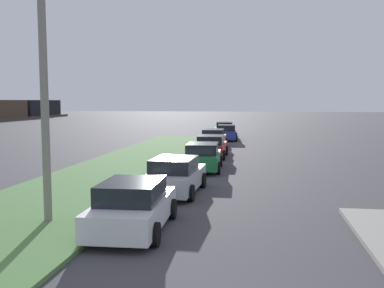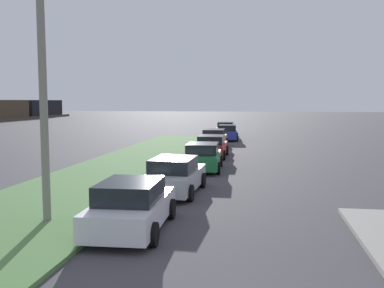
{
  "view_description": "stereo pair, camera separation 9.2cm",
  "coord_description": "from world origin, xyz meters",
  "px_view_note": "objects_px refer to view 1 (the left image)",
  "views": [
    {
      "loc": [
        -5.12,
        -0.21,
        3.72
      ],
      "look_at": [
        17.38,
        3.23,
        1.5
      ],
      "focal_mm": 41.31,
      "sensor_mm": 36.0,
      "label": 1
    },
    {
      "loc": [
        -5.11,
        -0.3,
        3.72
      ],
      "look_at": [
        17.38,
        3.23,
        1.5
      ],
      "focal_mm": 41.31,
      "sensor_mm": 36.0,
      "label": 2
    }
  ],
  "objects_px": {
    "parked_car_blue": "(227,133)",
    "streetlight": "(56,78)",
    "parked_car_orange": "(213,138)",
    "parked_car_white": "(133,206)",
    "parked_car_green": "(203,157)",
    "parked_car_black": "(225,129)",
    "parked_car_silver": "(175,176)",
    "parked_car_red": "(211,147)"
  },
  "relations": [
    {
      "from": "parked_car_blue",
      "to": "streetlight",
      "type": "xyz_separation_m",
      "value": [
        -29.42,
        2.88,
        3.67
      ]
    },
    {
      "from": "parked_car_black",
      "to": "streetlight",
      "type": "relative_size",
      "value": 0.58
    },
    {
      "from": "parked_car_blue",
      "to": "streetlight",
      "type": "height_order",
      "value": "streetlight"
    },
    {
      "from": "parked_car_green",
      "to": "parked_car_blue",
      "type": "bearing_deg",
      "value": -2.32
    },
    {
      "from": "parked_car_silver",
      "to": "streetlight",
      "type": "height_order",
      "value": "streetlight"
    },
    {
      "from": "streetlight",
      "to": "parked_car_orange",
      "type": "bearing_deg",
      "value": -5.81
    },
    {
      "from": "parked_car_green",
      "to": "parked_car_black",
      "type": "height_order",
      "value": "same"
    },
    {
      "from": "parked_car_white",
      "to": "parked_car_silver",
      "type": "xyz_separation_m",
      "value": [
        5.22,
        -0.22,
        0.0
      ]
    },
    {
      "from": "parked_car_green",
      "to": "streetlight",
      "type": "height_order",
      "value": "streetlight"
    },
    {
      "from": "parked_car_red",
      "to": "parked_car_black",
      "type": "bearing_deg",
      "value": 1.33
    },
    {
      "from": "parked_car_silver",
      "to": "parked_car_orange",
      "type": "height_order",
      "value": "same"
    },
    {
      "from": "parked_car_silver",
      "to": "parked_car_orange",
      "type": "distance_m",
      "value": 17.94
    },
    {
      "from": "parked_car_white",
      "to": "parked_car_black",
      "type": "height_order",
      "value": "same"
    },
    {
      "from": "parked_car_black",
      "to": "streetlight",
      "type": "bearing_deg",
      "value": 174.96
    },
    {
      "from": "parked_car_white",
      "to": "parked_car_orange",
      "type": "height_order",
      "value": "same"
    },
    {
      "from": "parked_car_red",
      "to": "parked_car_white",
      "type": "bearing_deg",
      "value": 178.16
    },
    {
      "from": "streetlight",
      "to": "parked_car_black",
      "type": "bearing_deg",
      "value": -3.72
    },
    {
      "from": "parked_car_red",
      "to": "parked_car_green",
      "type": "bearing_deg",
      "value": -179.07
    },
    {
      "from": "parked_car_green",
      "to": "parked_car_orange",
      "type": "distance_m",
      "value": 11.8
    },
    {
      "from": "parked_car_orange",
      "to": "parked_car_white",
      "type": "bearing_deg",
      "value": 179.44
    },
    {
      "from": "parked_car_silver",
      "to": "parked_car_red",
      "type": "height_order",
      "value": "same"
    },
    {
      "from": "parked_car_green",
      "to": "streetlight",
      "type": "bearing_deg",
      "value": 162.45
    },
    {
      "from": "parked_car_blue",
      "to": "streetlight",
      "type": "relative_size",
      "value": 0.59
    },
    {
      "from": "parked_car_white",
      "to": "parked_car_orange",
      "type": "relative_size",
      "value": 1.01
    },
    {
      "from": "parked_car_red",
      "to": "parked_car_blue",
      "type": "distance_m",
      "value": 12.99
    },
    {
      "from": "parked_car_red",
      "to": "streetlight",
      "type": "distance_m",
      "value": 17.06
    },
    {
      "from": "parked_car_green",
      "to": "parked_car_silver",
      "type": "bearing_deg",
      "value": 174.39
    },
    {
      "from": "parked_car_white",
      "to": "parked_car_blue",
      "type": "distance_m",
      "value": 29.78
    },
    {
      "from": "parked_car_black",
      "to": "parked_car_orange",
      "type": "bearing_deg",
      "value": 178.91
    },
    {
      "from": "parked_car_white",
      "to": "parked_car_red",
      "type": "xyz_separation_m",
      "value": [
        16.78,
        -0.43,
        0.0
      ]
    },
    {
      "from": "parked_car_silver",
      "to": "parked_car_blue",
      "type": "distance_m",
      "value": 24.56
    },
    {
      "from": "parked_car_blue",
      "to": "parked_car_black",
      "type": "xyz_separation_m",
      "value": [
        5.55,
        0.61,
        0.0
      ]
    },
    {
      "from": "parked_car_white",
      "to": "parked_car_silver",
      "type": "height_order",
      "value": "same"
    },
    {
      "from": "parked_car_white",
      "to": "parked_car_green",
      "type": "distance_m",
      "value": 11.38
    },
    {
      "from": "parked_car_white",
      "to": "parked_car_blue",
      "type": "bearing_deg",
      "value": -2.75
    },
    {
      "from": "parked_car_white",
      "to": "parked_car_green",
      "type": "xyz_separation_m",
      "value": [
        11.37,
        -0.55,
        0.0
      ]
    },
    {
      "from": "parked_car_blue",
      "to": "streetlight",
      "type": "distance_m",
      "value": 29.78
    },
    {
      "from": "parked_car_red",
      "to": "parked_car_orange",
      "type": "relative_size",
      "value": 1.0
    },
    {
      "from": "parked_car_white",
      "to": "parked_car_red",
      "type": "relative_size",
      "value": 1.01
    },
    {
      "from": "parked_car_silver",
      "to": "parked_car_red",
      "type": "distance_m",
      "value": 11.57
    },
    {
      "from": "parked_car_green",
      "to": "parked_car_black",
      "type": "distance_m",
      "value": 23.97
    },
    {
      "from": "parked_car_green",
      "to": "parked_car_black",
      "type": "relative_size",
      "value": 1.01
    }
  ]
}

